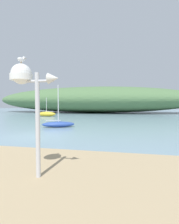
{
  "coord_description": "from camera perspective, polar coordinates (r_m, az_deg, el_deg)",
  "views": [
    {
      "loc": [
        6.2,
        -10.69,
        2.17
      ],
      "look_at": [
        2.8,
        5.27,
        1.37
      ],
      "focal_mm": 28.76,
      "sensor_mm": 36.0,
      "label": 1
    }
  ],
  "objects": [
    {
      "name": "sailboat_east_reach",
      "position": [
        30.45,
        -13.49,
        -0.61
      ],
      "size": [
        3.15,
        1.15,
        3.11
      ],
      "color": "gold",
      "rests_on": "ground"
    },
    {
      "name": "ground_plane",
      "position": [
        12.54,
        -17.97,
        -7.29
      ],
      "size": [
        120.0,
        120.0,
        0.0
      ],
      "primitive_type": "plane",
      "color": "#7A99A8"
    },
    {
      "name": "distant_hill",
      "position": [
        41.6,
        1.32,
        3.91
      ],
      "size": [
        47.27,
        14.07,
        5.93
      ],
      "primitive_type": "ellipsoid",
      "color": "#517547",
      "rests_on": "ground"
    },
    {
      "name": "seagull_on_radar",
      "position": [
        5.27,
        -20.79,
        15.42
      ],
      "size": [
        0.17,
        0.28,
        0.21
      ],
      "color": "orange",
      "rests_on": "mast_structure"
    },
    {
      "name": "sailboat_centre_water",
      "position": [
        16.54,
        -9.86,
        -3.77
      ],
      "size": [
        3.06,
        2.01,
        3.81
      ],
      "color": "#2D4C9E",
      "rests_on": "ground"
    },
    {
      "name": "mast_structure",
      "position": [
        5.08,
        -19.46,
        8.88
      ],
      "size": [
        1.34,
        0.59,
        3.02
      ],
      "color": "silver",
      "rests_on": "beach_sand"
    }
  ]
}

